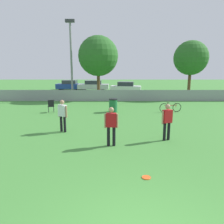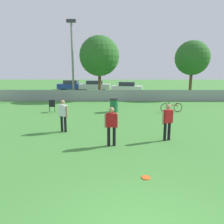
{
  "view_description": "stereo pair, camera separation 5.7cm",
  "coord_description": "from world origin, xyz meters",
  "px_view_note": "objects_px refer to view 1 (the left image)",
  "views": [
    {
      "loc": [
        -0.6,
        -3.31,
        3.17
      ],
      "look_at": [
        -0.63,
        7.27,
        1.05
      ],
      "focal_mm": 35.0,
      "sensor_mm": 36.0,
      "label": 1
    },
    {
      "loc": [
        -0.55,
        -3.31,
        3.17
      ],
      "look_at": [
        -0.63,
        7.27,
        1.05
      ],
      "focal_mm": 35.0,
      "sensor_mm": 36.0,
      "label": 2
    }
  ],
  "objects_px": {
    "tree_far_right": "(191,58)",
    "trash_bin": "(114,105)",
    "player_receiver_white": "(63,114)",
    "player_defender_red": "(112,124)",
    "parked_car_white": "(126,87)",
    "bicycle_sideline": "(171,107)",
    "folding_chair_sideline": "(51,105)",
    "light_pole": "(72,53)",
    "parked_car_silver": "(94,86)",
    "frisbee_disc": "(147,177)",
    "parked_car_blue": "(70,85)",
    "tree_near_pole": "(99,56)",
    "player_thrower_red": "(168,120)"
  },
  "relations": [
    {
      "from": "folding_chair_sideline",
      "to": "parked_car_silver",
      "type": "height_order",
      "value": "parked_car_silver"
    },
    {
      "from": "parked_car_blue",
      "to": "tree_far_right",
      "type": "bearing_deg",
      "value": -26.67
    },
    {
      "from": "player_receiver_white",
      "to": "player_defender_red",
      "type": "relative_size",
      "value": 1.0
    },
    {
      "from": "player_receiver_white",
      "to": "trash_bin",
      "type": "bearing_deg",
      "value": 91.72
    },
    {
      "from": "player_receiver_white",
      "to": "player_thrower_red",
      "type": "height_order",
      "value": "same"
    },
    {
      "from": "tree_far_right",
      "to": "player_receiver_white",
      "type": "relative_size",
      "value": 3.73
    },
    {
      "from": "frisbee_disc",
      "to": "bicycle_sideline",
      "type": "relative_size",
      "value": 0.16
    },
    {
      "from": "bicycle_sideline",
      "to": "parked_car_blue",
      "type": "height_order",
      "value": "parked_car_blue"
    },
    {
      "from": "bicycle_sideline",
      "to": "light_pole",
      "type": "bearing_deg",
      "value": 134.1
    },
    {
      "from": "tree_far_right",
      "to": "parked_car_blue",
      "type": "relative_size",
      "value": 1.52
    },
    {
      "from": "player_receiver_white",
      "to": "folding_chair_sideline",
      "type": "relative_size",
      "value": 1.73
    },
    {
      "from": "trash_bin",
      "to": "parked_car_white",
      "type": "height_order",
      "value": "parked_car_white"
    },
    {
      "from": "tree_near_pole",
      "to": "parked_car_blue",
      "type": "height_order",
      "value": "tree_near_pole"
    },
    {
      "from": "player_receiver_white",
      "to": "player_defender_red",
      "type": "xyz_separation_m",
      "value": [
        2.45,
        -2.03,
        0.0
      ]
    },
    {
      "from": "light_pole",
      "to": "tree_far_right",
      "type": "distance_m",
      "value": 12.62
    },
    {
      "from": "light_pole",
      "to": "player_defender_red",
      "type": "bearing_deg",
      "value": -73.56
    },
    {
      "from": "bicycle_sideline",
      "to": "parked_car_silver",
      "type": "relative_size",
      "value": 0.36
    },
    {
      "from": "parked_car_white",
      "to": "bicycle_sideline",
      "type": "bearing_deg",
      "value": -69.4
    },
    {
      "from": "folding_chair_sideline",
      "to": "trash_bin",
      "type": "height_order",
      "value": "trash_bin"
    },
    {
      "from": "tree_far_right",
      "to": "trash_bin",
      "type": "xyz_separation_m",
      "value": [
        -8.36,
        -8.15,
        -3.75
      ]
    },
    {
      "from": "light_pole",
      "to": "parked_car_blue",
      "type": "bearing_deg",
      "value": 102.18
    },
    {
      "from": "tree_far_right",
      "to": "bicycle_sideline",
      "type": "height_order",
      "value": "tree_far_right"
    },
    {
      "from": "player_receiver_white",
      "to": "player_defender_red",
      "type": "height_order",
      "value": "same"
    },
    {
      "from": "tree_far_right",
      "to": "parked_car_silver",
      "type": "bearing_deg",
      "value": 144.07
    },
    {
      "from": "player_defender_red",
      "to": "trash_bin",
      "type": "distance_m",
      "value": 7.2
    },
    {
      "from": "parked_car_white",
      "to": "light_pole",
      "type": "bearing_deg",
      "value": -121.67
    },
    {
      "from": "player_receiver_white",
      "to": "tree_far_right",
      "type": "bearing_deg",
      "value": 78.79
    },
    {
      "from": "player_receiver_white",
      "to": "bicycle_sideline",
      "type": "bearing_deg",
      "value": 65.14
    },
    {
      "from": "tree_near_pole",
      "to": "bicycle_sideline",
      "type": "bearing_deg",
      "value": -51.5
    },
    {
      "from": "player_defender_red",
      "to": "bicycle_sideline",
      "type": "xyz_separation_m",
      "value": [
        4.34,
        7.15,
        -0.6
      ]
    },
    {
      "from": "player_receiver_white",
      "to": "parked_car_blue",
      "type": "height_order",
      "value": "player_receiver_white"
    },
    {
      "from": "player_defender_red",
      "to": "player_thrower_red",
      "type": "bearing_deg",
      "value": 18.0
    },
    {
      "from": "player_receiver_white",
      "to": "trash_bin",
      "type": "xyz_separation_m",
      "value": [
        2.57,
        5.16,
        -0.45
      ]
    },
    {
      "from": "tree_far_right",
      "to": "parked_car_white",
      "type": "bearing_deg",
      "value": 143.33
    },
    {
      "from": "tree_near_pole",
      "to": "bicycle_sideline",
      "type": "height_order",
      "value": "tree_near_pole"
    },
    {
      "from": "tree_far_right",
      "to": "player_receiver_white",
      "type": "height_order",
      "value": "tree_far_right"
    },
    {
      "from": "tree_near_pole",
      "to": "folding_chair_sideline",
      "type": "height_order",
      "value": "tree_near_pole"
    },
    {
      "from": "light_pole",
      "to": "player_defender_red",
      "type": "xyz_separation_m",
      "value": [
        4.02,
        -13.63,
        -3.7
      ]
    },
    {
      "from": "parked_car_silver",
      "to": "player_receiver_white",
      "type": "bearing_deg",
      "value": -86.73
    },
    {
      "from": "light_pole",
      "to": "frisbee_disc",
      "type": "height_order",
      "value": "light_pole"
    },
    {
      "from": "light_pole",
      "to": "parked_car_silver",
      "type": "relative_size",
      "value": 1.71
    },
    {
      "from": "folding_chair_sideline",
      "to": "parked_car_white",
      "type": "bearing_deg",
      "value": -134.83
    },
    {
      "from": "frisbee_disc",
      "to": "player_receiver_white",
      "type": "bearing_deg",
      "value": 126.25
    },
    {
      "from": "tree_far_right",
      "to": "tree_near_pole",
      "type": "bearing_deg",
      "value": -174.25
    },
    {
      "from": "tree_near_pole",
      "to": "player_receiver_white",
      "type": "xyz_separation_m",
      "value": [
        -1.06,
        -12.32,
        -3.45
      ]
    },
    {
      "from": "tree_far_right",
      "to": "parked_car_blue",
      "type": "distance_m",
      "value": 17.53
    },
    {
      "from": "trash_bin",
      "to": "tree_near_pole",
      "type": "bearing_deg",
      "value": 101.86
    },
    {
      "from": "player_thrower_red",
      "to": "folding_chair_sideline",
      "type": "height_order",
      "value": "player_thrower_red"
    },
    {
      "from": "tree_near_pole",
      "to": "parked_car_white",
      "type": "distance_m",
      "value": 7.7
    },
    {
      "from": "light_pole",
      "to": "trash_bin",
      "type": "xyz_separation_m",
      "value": [
        4.14,
        -6.44,
        -4.15
      ]
    }
  ]
}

